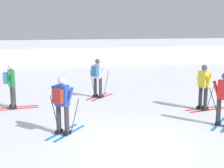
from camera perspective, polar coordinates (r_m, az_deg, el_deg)
name	(u,v)px	position (r m, az deg, el deg)	size (l,w,h in m)	color
ground_plane	(133,144)	(8.81, 3.72, -10.57)	(120.00, 120.00, 0.00)	white
far_snow_ridge	(69,53)	(29.26, -7.68, 5.51)	(80.00, 6.78, 1.29)	white
skier_blue	(62,103)	(9.32, -8.89, -3.33)	(1.26, 1.50, 1.71)	#237AC6
skier_red	(224,98)	(10.60, 19.24, -2.33)	(1.38, 1.41, 1.71)	#237AC6
skier_yellow	(204,86)	(12.40, 15.96, -0.34)	(1.64, 0.99, 1.71)	red
skier_white	(97,76)	(13.92, -2.60, 1.39)	(1.38, 1.40, 1.71)	red
skier_green	(11,84)	(12.68, -17.47, 0.00)	(1.63, 1.00, 1.71)	red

